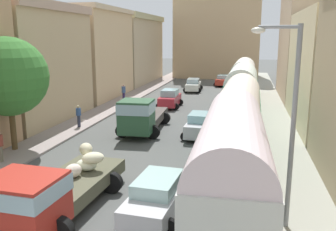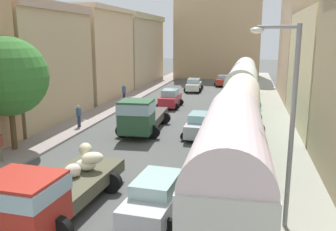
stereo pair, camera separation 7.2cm
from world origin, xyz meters
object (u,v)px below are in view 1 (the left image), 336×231
object	(u,v)px
parked_bus_3	(243,77)
streetlamp_near	(288,114)
cargo_truck_1	(142,115)
car_0	(170,99)
car_2	(158,195)
car_4	(224,80)
car_1	(193,85)
pedestrian_1	(79,115)
pedestrian_2	(0,146)
parked_bus_0	(232,160)
parked_bus_1	(239,112)
pedestrian_0	(124,92)
car_3	(201,125)
parked_bus_2	(242,88)
cargo_truck_0	(49,190)

from	to	relation	value
parked_bus_3	streetlamp_near	size ratio (longest dim) A/B	1.22
cargo_truck_1	car_0	distance (m)	9.62
car_2	car_4	bearing A→B (deg)	90.03
car_1	streetlamp_near	distance (m)	32.33
pedestrian_1	pedestrian_2	size ratio (longest dim) A/B	0.98
parked_bus_0	parked_bus_1	distance (m)	9.00
car_2	car_4	distance (m)	37.13
car_4	parked_bus_0	bearing A→B (deg)	-85.92
car_4	pedestrian_0	distance (m)	17.30
car_2	car_3	xyz separation A→B (m)	(0.22, 10.85, 0.06)
parked_bus_1	car_0	bearing A→B (deg)	119.45
parked_bus_2	parked_bus_3	xyz separation A→B (m)	(0.00, 9.00, -0.01)
parked_bus_1	car_2	bearing A→B (deg)	-106.56
car_0	car_3	size ratio (longest dim) A/B	1.02
parked_bus_0	cargo_truck_0	xyz separation A→B (m)	(-6.27, -1.15, -1.19)
parked_bus_1	car_0	distance (m)	13.44
cargo_truck_0	car_3	size ratio (longest dim) A/B	1.83
parked_bus_3	parked_bus_2	bearing A→B (deg)	-90.00
parked_bus_3	pedestrian_2	bearing A→B (deg)	-116.96
parked_bus_1	car_4	xyz separation A→B (m)	(-2.66, 28.26, -1.48)
parked_bus_1	pedestrian_2	bearing A→B (deg)	-155.70
cargo_truck_0	car_4	xyz separation A→B (m)	(3.62, 38.41, -0.41)
parked_bus_1	parked_bus_2	bearing A→B (deg)	90.00
parked_bus_0	streetlamp_near	size ratio (longest dim) A/B	1.37
car_2	parked_bus_1	bearing A→B (deg)	73.44
parked_bus_1	car_1	xyz separation A→B (m)	(-5.94, 22.21, -1.45)
cargo_truck_0	pedestrian_1	world-z (taller)	cargo_truck_0
pedestrian_1	streetlamp_near	world-z (taller)	streetlamp_near
cargo_truck_0	car_0	distance (m)	21.80
parked_bus_3	car_3	size ratio (longest dim) A/B	2.25
streetlamp_near	cargo_truck_1	bearing A→B (deg)	126.48
car_1	car_3	world-z (taller)	car_3
parked_bus_0	car_0	world-z (taller)	parked_bus_0
parked_bus_2	car_4	distance (m)	19.51
parked_bus_0	car_1	world-z (taller)	parked_bus_0
pedestrian_2	streetlamp_near	size ratio (longest dim) A/B	0.26
cargo_truck_1	car_1	size ratio (longest dim) A/B	1.64
parked_bus_2	car_0	size ratio (longest dim) A/B	2.28
parked_bus_1	car_1	world-z (taller)	parked_bus_1
parked_bus_3	pedestrian_0	bearing A→B (deg)	-159.38
cargo_truck_0	pedestrian_2	size ratio (longest dim) A/B	3.86
cargo_truck_0	car_2	xyz separation A→B (m)	(3.64, 1.27, -0.42)
parked_bus_1	pedestrian_1	bearing A→B (deg)	168.42
parked_bus_0	cargo_truck_1	bearing A→B (deg)	120.38
parked_bus_2	cargo_truck_1	size ratio (longest dim) A/B	1.22
parked_bus_2	car_1	xyz separation A→B (m)	(-5.94, 13.21, -1.57)
car_3	car_4	xyz separation A→B (m)	(-0.23, 26.28, -0.06)
parked_bus_0	parked_bus_3	bearing A→B (deg)	90.00
parked_bus_2	parked_bus_0	bearing A→B (deg)	-90.00
car_3	streetlamp_near	size ratio (longest dim) A/B	0.54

